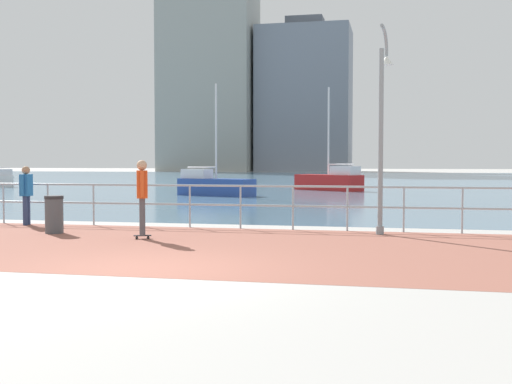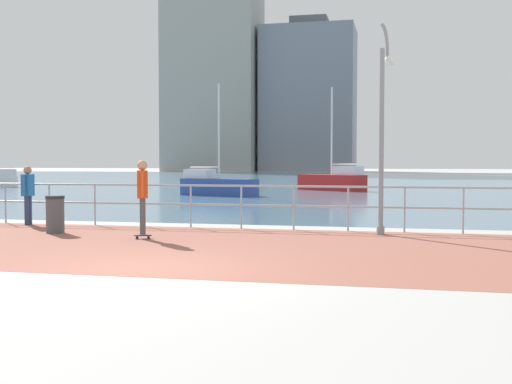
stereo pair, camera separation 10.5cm
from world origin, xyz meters
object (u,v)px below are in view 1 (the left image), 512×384
Objects in this scene: skateboarder at (142,191)px; trash_bin at (54,214)px; sailboat_gray at (330,181)px; lamppost at (382,119)px; bystander at (26,190)px; sailboat_white at (214,185)px.

skateboarder is 1.94× the size of trash_bin.
sailboat_gray is at bearing 80.04° from trash_bin.
bystander is (-9.72, 0.08, -1.84)m from lamppost.
bystander is 2.56m from trash_bin.
skateboarder is at bearing -156.97° from lamppost.
trash_bin is at bearing -43.18° from bystander.
trash_bin is (1.83, -1.72, -0.50)m from bystander.
lamppost reaches higher than skateboarder.
sailboat_white is (-3.55, 18.28, -0.54)m from skateboarder.
sailboat_gray is (4.37, 24.90, 0.14)m from trash_bin.
sailboat_white is (-8.87, 16.02, -2.25)m from lamppost.
skateboarder is at bearing -13.75° from trash_bin.
skateboarder is 0.28× the size of sailboat_gray.
sailboat_gray is (1.80, 25.53, -0.48)m from skateboarder.
lamppost is at bearing -0.50° from bystander.
lamppost is 18.45m from sailboat_white.
sailboat_gray is (5.35, 7.25, 0.05)m from sailboat_white.
skateboarder is at bearing -28.06° from bystander.
sailboat_white is 0.92× the size of sailboat_gray.
bystander is 1.76× the size of trash_bin.
sailboat_gray is (-3.52, 23.27, -2.20)m from lamppost.
bystander is 0.26× the size of sailboat_gray.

